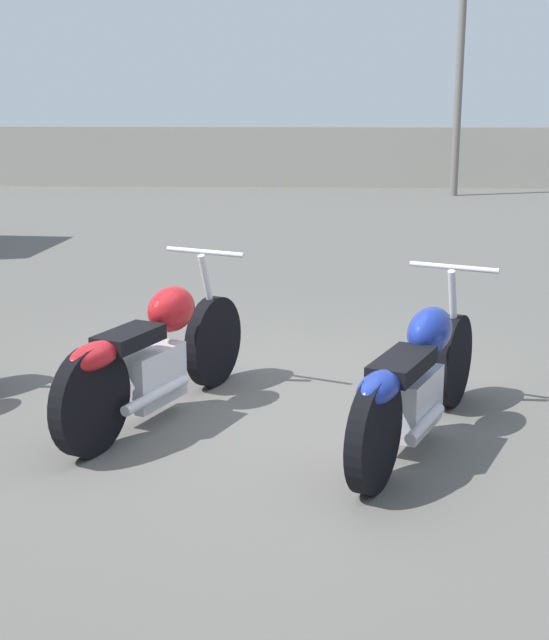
{
  "coord_description": "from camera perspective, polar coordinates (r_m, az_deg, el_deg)",
  "views": [
    {
      "loc": [
        0.23,
        -5.78,
        2.12
      ],
      "look_at": [
        0.0,
        -0.06,
        0.65
      ],
      "focal_mm": 50.0,
      "sensor_mm": 36.0,
      "label": 1
    }
  ],
  "objects": [
    {
      "name": "fence_back",
      "position": [
        20.67,
        1.7,
        10.36
      ],
      "size": [
        40.0,
        0.04,
        1.36
      ],
      "color": "#9E998E",
      "rests_on": "ground_plane"
    },
    {
      "name": "motorcycle_slot_2",
      "position": [
        5.48,
        9.09,
        -3.77
      ],
      "size": [
        1.05,
        2.04,
        1.01
      ],
      "rotation": [
        0.0,
        0.0,
        -0.42
      ],
      "color": "black",
      "rests_on": "ground_plane"
    },
    {
      "name": "motorcycle_slot_1",
      "position": [
        5.92,
        -7.69,
        -2.29
      ],
      "size": [
        1.02,
        1.99,
        1.04
      ],
      "rotation": [
        0.0,
        0.0,
        -0.41
      ],
      "color": "black",
      "rests_on": "ground_plane"
    },
    {
      "name": "ground_plane",
      "position": [
        6.16,
        0.02,
        -5.73
      ],
      "size": [
        60.0,
        60.0,
        0.0
      ],
      "primitive_type": "plane",
      "color": "#5B5954"
    }
  ]
}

